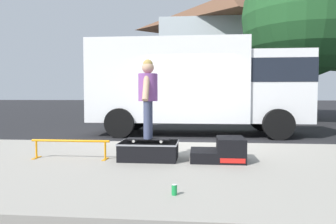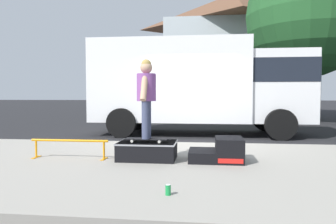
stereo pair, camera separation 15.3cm
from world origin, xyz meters
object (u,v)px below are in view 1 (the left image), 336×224
skate_box (149,150)px  box_truck (198,83)px  grind_rail (70,144)px  kicker_ramp (222,151)px  street_tree_main (311,20)px  skateboard (148,139)px  soda_can (174,190)px  skater_kid (148,92)px

skate_box → box_truck: 5.16m
grind_rail → box_truck: (2.34, 4.97, 1.31)m
kicker_ramp → grind_rail: size_ratio=0.64×
skate_box → street_tree_main: street_tree_main is taller
kicker_ramp → grind_rail: bearing=-178.2°
skateboard → soda_can: size_ratio=6.23×
soda_can → grind_rail: bearing=136.9°
street_tree_main → soda_can: bearing=-114.7°
grind_rail → soda_can: (2.08, -1.95, -0.20)m
skate_box → skateboard: (-0.01, -0.05, 0.21)m
skate_box → box_truck: (0.88, 4.89, 1.41)m
skateboard → soda_can: 2.11m
skate_box → street_tree_main: size_ratio=0.14×
skateboard → street_tree_main: size_ratio=0.10×
grind_rail → street_tree_main: street_tree_main is taller
street_tree_main → box_truck: bearing=-136.6°
soda_can → skate_box: bearing=107.0°
skate_box → street_tree_main: (6.05, 9.78, 4.47)m
skater_kid → street_tree_main: size_ratio=0.18×
skater_kid → kicker_ramp: bearing=2.1°
skateboard → street_tree_main: (6.06, 9.83, 4.27)m
skater_kid → box_truck: (0.89, 4.94, 0.35)m
skate_box → soda_can: skate_box is taller
skate_box → skateboard: size_ratio=1.35×
skate_box → box_truck: size_ratio=0.15×
box_truck → skate_box: bearing=-100.2°
soda_can → skater_kid: bearing=107.6°
grind_rail → soda_can: 2.86m
kicker_ramp → skateboard: 1.35m
skateboard → soda_can: (0.63, -1.99, -0.32)m
box_truck → skateboard: bearing=-100.2°
skate_box → skater_kid: size_ratio=0.74×
skater_kid → box_truck: bearing=79.8°
soda_can → skateboard: bearing=107.6°
kicker_ramp → skater_kid: skater_kid is taller
soda_can → box_truck: box_truck is taller
kicker_ramp → skateboard: kicker_ramp is taller
skateboard → street_tree_main: street_tree_main is taller
grind_rail → kicker_ramp: bearing=1.8°
kicker_ramp → box_truck: (-0.45, 4.89, 1.41)m
grind_rail → skateboard: size_ratio=1.89×
kicker_ramp → grind_rail: kicker_ramp is taller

